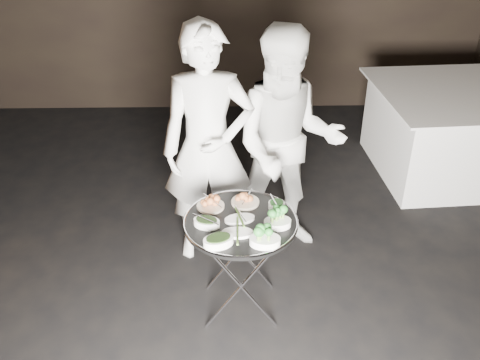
{
  "coord_description": "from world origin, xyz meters",
  "views": [
    {
      "loc": [
        -0.03,
        -2.85,
        2.71
      ],
      "look_at": [
        0.04,
        0.08,
        0.95
      ],
      "focal_mm": 40.0,
      "sensor_mm": 36.0,
      "label": 1
    }
  ],
  "objects_px": {
    "waiter_left": "(208,148)",
    "waiter_right": "(287,144)",
    "dining_table": "(450,132)",
    "serving_tray": "(241,222)",
    "tray_stand": "(240,262)"
  },
  "relations": [
    {
      "from": "serving_tray",
      "to": "dining_table",
      "type": "xyz_separation_m",
      "value": [
        2.09,
        1.89,
        -0.3
      ]
    },
    {
      "from": "tray_stand",
      "to": "serving_tray",
      "type": "bearing_deg",
      "value": -90.0
    },
    {
      "from": "dining_table",
      "to": "tray_stand",
      "type": "bearing_deg",
      "value": -137.89
    },
    {
      "from": "tray_stand",
      "to": "waiter_right",
      "type": "distance_m",
      "value": 0.97
    },
    {
      "from": "tray_stand",
      "to": "dining_table",
      "type": "height_order",
      "value": "dining_table"
    },
    {
      "from": "waiter_right",
      "to": "dining_table",
      "type": "relative_size",
      "value": 1.2
    },
    {
      "from": "dining_table",
      "to": "waiter_right",
      "type": "bearing_deg",
      "value": -146.68
    },
    {
      "from": "tray_stand",
      "to": "waiter_left",
      "type": "relative_size",
      "value": 0.39
    },
    {
      "from": "dining_table",
      "to": "waiter_left",
      "type": "bearing_deg",
      "value": -151.89
    },
    {
      "from": "serving_tray",
      "to": "waiter_right",
      "type": "xyz_separation_m",
      "value": [
        0.36,
        0.76,
        0.17
      ]
    },
    {
      "from": "tray_stand",
      "to": "dining_table",
      "type": "bearing_deg",
      "value": 42.11
    },
    {
      "from": "waiter_left",
      "to": "waiter_right",
      "type": "relative_size",
      "value": 1.03
    },
    {
      "from": "waiter_right",
      "to": "dining_table",
      "type": "xyz_separation_m",
      "value": [
        1.73,
        1.14,
        -0.46
      ]
    },
    {
      "from": "waiter_left",
      "to": "waiter_right",
      "type": "distance_m",
      "value": 0.59
    },
    {
      "from": "serving_tray",
      "to": "waiter_left",
      "type": "height_order",
      "value": "waiter_left"
    }
  ]
}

